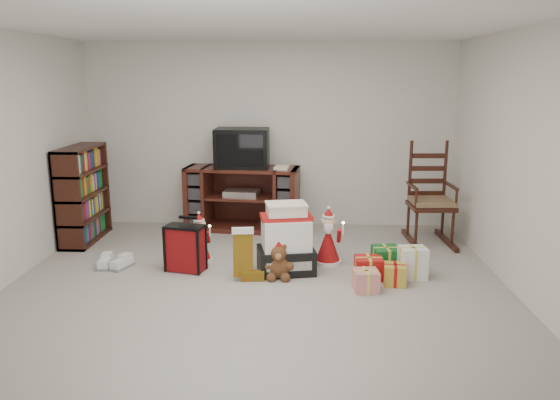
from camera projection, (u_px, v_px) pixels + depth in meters
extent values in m
cube|color=#A6A098|center=(256.00, 292.00, 5.31)|extent=(5.00, 5.00, 0.01)
cube|color=white|center=(253.00, 23.00, 4.76)|extent=(5.00, 5.00, 0.01)
cube|color=white|center=(270.00, 136.00, 7.47)|extent=(5.00, 0.01, 2.50)
cube|color=white|center=(209.00, 248.00, 2.60)|extent=(5.00, 0.01, 2.50)
cube|color=white|center=(529.00, 166.00, 4.94)|extent=(0.01, 5.00, 2.50)
cube|color=#4A1E15|center=(242.00, 199.00, 7.38)|extent=(1.56, 0.71, 0.86)
cube|color=silver|center=(242.00, 193.00, 7.33)|extent=(0.49, 0.37, 0.09)
cube|color=#3C1A10|center=(83.00, 194.00, 6.85)|extent=(0.33, 0.98, 1.20)
cube|color=#3C1A10|center=(431.00, 206.00, 6.76)|extent=(0.55, 0.53, 0.05)
cube|color=#8C6D4C|center=(431.00, 201.00, 6.74)|extent=(0.51, 0.49, 0.06)
cube|color=#3C1A10|center=(429.00, 168.00, 6.89)|extent=(0.45, 0.08, 0.81)
cube|color=#3C1A10|center=(429.00, 240.00, 6.86)|extent=(0.57, 0.89, 0.06)
cube|color=black|center=(286.00, 260.00, 5.82)|extent=(0.65, 0.53, 0.26)
cube|color=white|center=(286.00, 234.00, 5.75)|extent=(0.55, 0.46, 0.32)
cube|color=#B51814|center=(286.00, 217.00, 5.71)|extent=(0.57, 0.38, 0.05)
cube|color=#F3E4C7|center=(286.00, 210.00, 5.69)|extent=(0.45, 0.37, 0.10)
cube|color=maroon|center=(185.00, 248.00, 5.82)|extent=(0.42, 0.29, 0.51)
cube|color=black|center=(186.00, 217.00, 5.84)|extent=(0.20, 0.08, 0.03)
ellipsoid|color=brown|center=(279.00, 267.00, 5.65)|extent=(0.24, 0.21, 0.26)
sphere|color=brown|center=(279.00, 253.00, 5.58)|extent=(0.16, 0.16, 0.16)
cone|color=maroon|center=(328.00, 245.00, 6.07)|extent=(0.30, 0.30, 0.42)
sphere|color=beige|center=(328.00, 222.00, 6.01)|extent=(0.14, 0.14, 0.14)
cone|color=maroon|center=(329.00, 212.00, 5.98)|extent=(0.13, 0.13, 0.11)
cylinder|color=silver|center=(343.00, 229.00, 5.90)|extent=(0.02, 0.02, 0.13)
cone|color=maroon|center=(200.00, 245.00, 6.14)|extent=(0.26, 0.26, 0.37)
sphere|color=beige|center=(199.00, 225.00, 6.09)|extent=(0.13, 0.13, 0.13)
cone|color=maroon|center=(199.00, 217.00, 6.07)|extent=(0.11, 0.11, 0.09)
cylinder|color=silver|center=(210.00, 231.00, 5.99)|extent=(0.02, 0.02, 0.11)
cube|color=white|center=(105.00, 263.00, 5.96)|extent=(0.14, 0.30, 0.10)
cube|color=white|center=(122.00, 263.00, 5.95)|extent=(0.22, 0.32, 0.10)
cube|color=#B51814|center=(369.00, 266.00, 5.63)|extent=(0.26, 0.26, 0.26)
cube|color=#1B6C2C|center=(385.00, 259.00, 5.87)|extent=(0.26, 0.26, 0.26)
cube|color=gold|center=(396.00, 272.00, 5.47)|extent=(0.26, 0.26, 0.26)
cube|color=silver|center=(368.00, 279.00, 5.29)|extent=(0.26, 0.26, 0.26)
cube|color=white|center=(412.00, 265.00, 5.66)|extent=(0.26, 0.26, 0.26)
cube|color=black|center=(242.00, 148.00, 7.22)|extent=(0.70, 0.50, 0.52)
cube|color=black|center=(240.00, 150.00, 6.98)|extent=(0.60, 0.02, 0.41)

